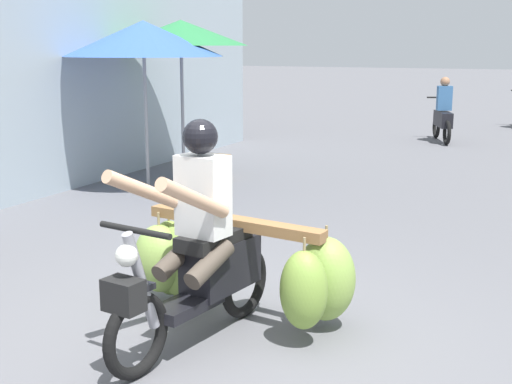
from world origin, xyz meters
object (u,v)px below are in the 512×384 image
market_umbrella_further_along (143,39)px  produce_crate (210,166)px  motorbike_distant_far_ahead (443,116)px  market_umbrella_near_shop (181,33)px  motorbike_main_loaded (216,261)px

market_umbrella_further_along → produce_crate: market_umbrella_further_along is taller
market_umbrella_further_along → motorbike_distant_far_ahead: bearing=65.6°
motorbike_distant_far_ahead → produce_crate: size_ratio=2.74×
market_umbrella_near_shop → produce_crate: bearing=41.0°
produce_crate → market_umbrella_near_shop: bearing=-139.0°
market_umbrella_further_along → produce_crate: size_ratio=4.29×
motorbike_distant_far_ahead → produce_crate: bearing=-114.7°
market_umbrella_further_along → produce_crate: (0.45, 1.09, -1.97)m
motorbike_main_loaded → produce_crate: (-2.85, 5.15, -0.31)m
market_umbrella_further_along → motorbike_main_loaded: bearing=-50.9°
market_umbrella_near_shop → motorbike_distant_far_ahead: bearing=63.8°
motorbike_main_loaded → produce_crate: size_ratio=3.43×
motorbike_main_loaded → motorbike_distant_far_ahead: bearing=91.2°
motorbike_distant_far_ahead → market_umbrella_near_shop: (-2.94, -5.97, 1.67)m
motorbike_distant_far_ahead → market_umbrella_further_along: size_ratio=0.64×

